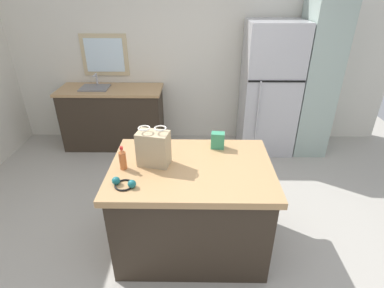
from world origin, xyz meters
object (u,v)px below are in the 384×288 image
Objects in this scene: tall_cabinet at (315,81)px; shopping_bag at (154,148)px; refrigerator at (269,90)px; small_box at (218,140)px; bottle at (123,159)px; kitchen_island at (192,207)px; ear_defenders at (124,183)px.

tall_cabinet is 6.11× the size of shopping_bag.
small_box is (-0.83, -1.67, 0.05)m from refrigerator.
bottle is at bearing -155.24° from small_box.
refrigerator reaches higher than bottle.
kitchen_island is at bearing -130.40° from tall_cabinet.
ear_defenders is (-0.19, -0.32, -0.13)m from shopping_bag.
bottle is at bearing 102.89° from ear_defenders.
kitchen_island is 8.91× the size of small_box.
bottle is at bearing -137.93° from tall_cabinet.
bottle reaches higher than small_box.
tall_cabinet is at bearing 42.07° from bottle.
bottle reaches higher than ear_defenders.
refrigerator is 11.91× the size of small_box.
small_box is at bearing -131.11° from tall_cabinet.
bottle is (-2.27, -2.05, -0.06)m from tall_cabinet.
kitchen_island is at bearing 29.72° from ear_defenders.
shopping_bag is (-0.32, 0.03, 0.60)m from kitchen_island.
tall_cabinet reaches higher than small_box.
kitchen_island is 0.75m from ear_defenders.
kitchen_island is at bearing -126.47° from small_box.
kitchen_island is 0.75× the size of refrigerator.
kitchen_island is 2.32m from refrigerator.
tall_cabinet is at bearing 48.89° from small_box.
shopping_bag reaches higher than kitchen_island.
refrigerator is at bearing 51.29° from bottle.
bottle reaches higher than kitchen_island.
refrigerator is 1.87m from small_box.
refrigerator is 8.89× the size of bottle.
small_box is 0.80× the size of ear_defenders.
shopping_bag is at bearing 59.13° from ear_defenders.
kitchen_island is 2.69m from tall_cabinet.
shopping_bag is 0.63m from small_box.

